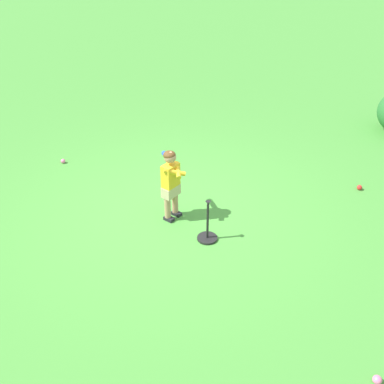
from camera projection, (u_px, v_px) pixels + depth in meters
name	position (u px, v px, depth m)	size (l,w,h in m)	color
ground_plane	(174.00, 210.00, 6.90)	(40.00, 40.00, 0.00)	#479338
child_batter	(171.00, 179.00, 6.41)	(0.57, 0.39, 1.08)	#232328
play_ball_near_batter	(377.00, 380.00, 4.39)	(0.09, 0.09, 0.09)	pink
play_ball_behind_batter	(360.00, 187.00, 7.38)	(0.08, 0.08, 0.08)	red
play_ball_far_left	(63.00, 161.00, 8.14)	(0.08, 0.08, 0.08)	pink
batting_tee	(207.00, 233.00, 6.25)	(0.28, 0.28, 0.62)	black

